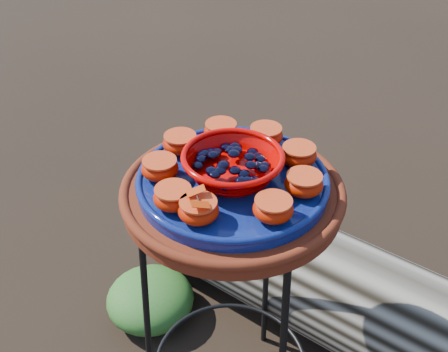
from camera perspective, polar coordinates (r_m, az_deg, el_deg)
The scene contains 18 objects.
plant_stand at distance 1.42m, azimuth 0.73°, elevation -13.73°, with size 0.44×0.44×0.70m, color black, non-canonical shape.
terracotta_saucer at distance 1.16m, azimuth 0.86°, elevation -1.90°, with size 0.45×0.45×0.04m, color #56260F.
cobalt_plate at distance 1.14m, azimuth 0.88°, elevation -0.66°, with size 0.39×0.39×0.03m, color #070634.
red_bowl at distance 1.12m, azimuth 0.90°, elevation 0.99°, with size 0.19×0.19×0.05m, color #C90300, non-canonical shape.
glass_gems at distance 1.10m, azimuth 0.92°, elevation 2.70°, with size 0.15×0.15×0.03m, color black, non-canonical shape.
orange_half_0 at distance 1.02m, azimuth -2.61°, elevation -3.52°, with size 0.08×0.08×0.04m, color #A90600.
orange_half_1 at distance 1.03m, azimuth 5.01°, elevation -3.36°, with size 0.08×0.08×0.04m, color #A90600.
orange_half_2 at distance 1.09m, azimuth 8.11°, elevation -0.82°, with size 0.08×0.08×0.04m, color #A90600.
orange_half_3 at distance 1.17m, azimuth 7.59°, elevation 2.10°, with size 0.08×0.08×0.04m, color #A90600.
orange_half_4 at distance 1.23m, azimuth 4.26°, elevation 4.10°, with size 0.08×0.08×0.04m, color #A90600.
orange_half_5 at distance 1.24m, azimuth -0.31°, elevation 4.55°, with size 0.08×0.08×0.04m, color #A90600.
orange_half_6 at distance 1.21m, azimuth -4.46°, elevation 3.32°, with size 0.08×0.08×0.04m, color #A90600.
orange_half_7 at distance 1.13m, azimuth -6.51°, elevation 0.75°, with size 0.08×0.08×0.04m, color #A90600.
orange_half_8 at distance 1.05m, azimuth -5.17°, elevation -2.19°, with size 0.08×0.08×0.04m, color #A90600.
butterfly at distance 1.00m, azimuth -2.65°, elevation -2.32°, with size 0.07×0.05×0.01m, color #BF3105, non-canonical shape.
driftwood_log at distance 1.70m, azimuth 19.67°, elevation -14.82°, with size 1.79×0.47×0.34m, color black, non-canonical shape.
foliage_left at distance 1.84m, azimuth -7.51°, elevation -12.16°, with size 0.28×0.28×0.14m, color #205E1E.
foliage_back at distance 2.08m, azimuth 5.42°, elevation -4.45°, with size 0.36×0.36×0.18m, color #205E1E.
Camera 1 is at (0.42, -0.82, 1.43)m, focal length 45.00 mm.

